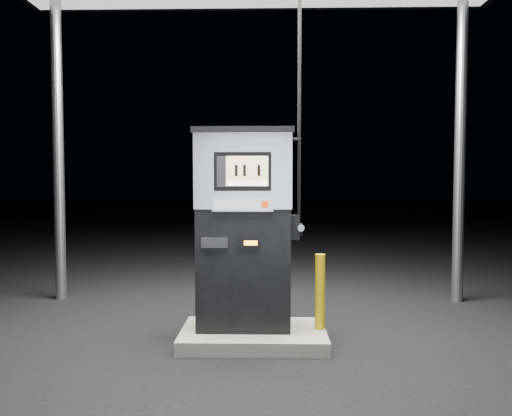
{
  "coord_description": "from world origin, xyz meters",
  "views": [
    {
      "loc": [
        0.16,
        -5.47,
        1.79
      ],
      "look_at": [
        0.03,
        0.0,
        1.5
      ],
      "focal_mm": 35.0,
      "sensor_mm": 36.0,
      "label": 1
    }
  ],
  "objects": [
    {
      "name": "fuel_dispenser",
      "position": [
        -0.1,
        0.09,
        1.29
      ],
      "size": [
        1.21,
        0.66,
        4.61
      ],
      "rotation": [
        0.0,
        0.0,
        -0.0
      ],
      "color": "black",
      "rests_on": "pump_island"
    },
    {
      "name": "ground",
      "position": [
        0.0,
        0.0,
        0.0
      ],
      "size": [
        80.0,
        80.0,
        0.0
      ],
      "primitive_type": "plane",
      "color": "black",
      "rests_on": "ground"
    },
    {
      "name": "pump_island",
      "position": [
        0.0,
        0.0,
        0.07
      ],
      "size": [
        1.6,
        1.0,
        0.15
      ],
      "primitive_type": "cube",
      "color": "#61615C",
      "rests_on": "ground"
    },
    {
      "name": "bollard_left",
      "position": [
        -0.55,
        0.14,
        0.54
      ],
      "size": [
        0.12,
        0.12,
        0.78
      ],
      "primitive_type": "cylinder",
      "rotation": [
        0.0,
        0.0,
        0.22
      ],
      "color": "#C8A30B",
      "rests_on": "pump_island"
    },
    {
      "name": "bollard_right",
      "position": [
        0.74,
        0.04,
        0.57
      ],
      "size": [
        0.12,
        0.12,
        0.84
      ],
      "primitive_type": "cylinder",
      "rotation": [
        0.0,
        0.0,
        0.05
      ],
      "color": "#C8A30B",
      "rests_on": "pump_island"
    }
  ]
}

